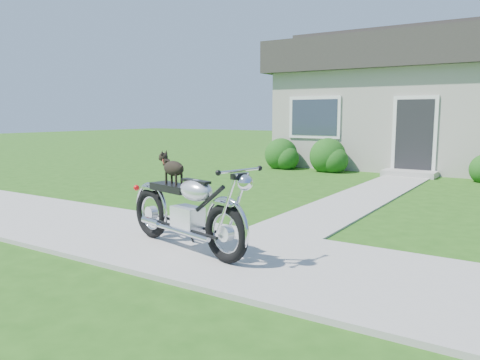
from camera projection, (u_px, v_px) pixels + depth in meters
name	position (u px, v px, depth m)	size (l,w,h in m)	color
ground	(361.00, 279.00, 4.82)	(80.00, 80.00, 0.00)	#235114
sidewalk	(361.00, 277.00, 4.82)	(24.00, 2.20, 0.04)	#9E9B93
walkway	(368.00, 195.00, 9.79)	(1.20, 8.00, 0.03)	#9E9B93
shrub_row	(427.00, 162.00, 12.40)	(10.99, 1.08, 1.08)	#1B4D14
potted_plant_left	(326.00, 160.00, 14.00)	(0.59, 0.51, 0.65)	#195416
motorcycle_with_dog	(187.00, 209.00, 5.65)	(2.19, 0.84, 1.16)	black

